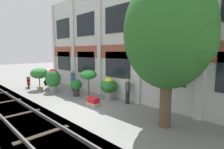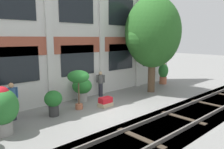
{
  "view_description": "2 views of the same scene",
  "coord_description": "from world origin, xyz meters",
  "views": [
    {
      "loc": [
        7.84,
        -5.66,
        3.1
      ],
      "look_at": [
        0.35,
        1.78,
        1.71
      ],
      "focal_mm": 28.0,
      "sensor_mm": 36.0,
      "label": 1
    },
    {
      "loc": [
        -6.91,
        -7.75,
        3.48
      ],
      "look_at": [
        1.17,
        1.04,
        1.49
      ],
      "focal_mm": 35.0,
      "sensor_mm": 36.0,
      "label": 2
    }
  ],
  "objects": [
    {
      "name": "resident_by_doorway",
      "position": [
        -3.98,
        1.73,
        0.87
      ],
      "size": [
        0.53,
        0.34,
        1.63
      ],
      "rotation": [
        0.0,
        0.0,
        -1.53
      ],
      "color": "#282833",
      "rests_on": "ground"
    },
    {
      "name": "apartment_facade",
      "position": [
        -0.0,
        2.85,
        3.74
      ],
      "size": [
        17.48,
        0.64,
        7.51
      ],
      "color": "silver",
      "rests_on": "ground"
    },
    {
      "name": "potted_plant_stone_basin",
      "position": [
        -4.74,
        0.44,
        1.03
      ],
      "size": [
        1.15,
        1.15,
        1.8
      ],
      "color": "gray",
      "rests_on": "ground"
    },
    {
      "name": "potted_plant_glazed_jar",
      "position": [
        7.14,
        1.73,
        0.9
      ],
      "size": [
        0.75,
        0.75,
        1.58
      ],
      "color": "#B76647",
      "rests_on": "ground"
    },
    {
      "name": "potted_plant_square_trough",
      "position": [
        0.17,
        0.45,
        0.23
      ],
      "size": [
        0.74,
        0.49,
        0.48
      ],
      "color": "tan",
      "rests_on": "ground"
    },
    {
      "name": "potted_plant_ribbed_drum",
      "position": [
        -0.18,
        2.01,
        0.85
      ],
      "size": [
        1.08,
        1.08,
        1.46
      ],
      "color": "gray",
      "rests_on": "ground"
    },
    {
      "name": "potted_plant_fluted_column",
      "position": [
        -2.45,
        1.01,
        0.7
      ],
      "size": [
        0.79,
        0.79,
        1.17
      ],
      "color": "#333333",
      "rests_on": "ground"
    },
    {
      "name": "rail_tracks",
      "position": [
        0.0,
        -3.11,
        -0.13
      ],
      "size": [
        25.12,
        2.8,
        0.43
      ],
      "color": "#5B5449",
      "rests_on": "ground"
    },
    {
      "name": "ground_plane",
      "position": [
        0.0,
        0.0,
        0.0
      ],
      "size": [
        80.0,
        80.0,
        0.0
      ],
      "primitive_type": "plane",
      "color": "gray"
    },
    {
      "name": "resident_watching_tracks",
      "position": [
        1.27,
        2.17,
        0.81
      ],
      "size": [
        0.41,
        0.39,
        1.53
      ],
      "rotation": [
        0.0,
        0.0,
        -2.32
      ],
      "color": "#282833",
      "rests_on": "ground"
    },
    {
      "name": "broadleaf_tree",
      "position": [
        4.45,
        0.81,
        3.74
      ],
      "size": [
        3.68,
        3.51,
        6.08
      ],
      "color": "brown",
      "rests_on": "ground"
    },
    {
      "name": "potted_plant_terracotta_small",
      "position": [
        -1.05,
        1.04,
        1.56
      ],
      "size": [
        1.06,
        1.06,
        1.94
      ],
      "color": "#B76647",
      "rests_on": "ground"
    }
  ]
}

